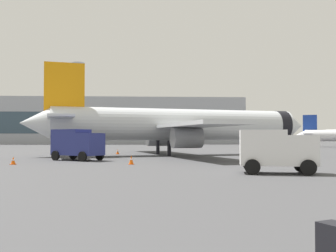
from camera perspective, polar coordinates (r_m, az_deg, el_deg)
The scene contains 7 objects.
airplane_at_gate at distance 47.17m, azimuth 1.36°, elevation 0.16°, with size 35.41×32.22×10.50m.
service_truck at distance 37.31m, azimuth -13.16°, elevation -2.46°, with size 5.21×4.50×2.90m.
cargo_van at distance 24.05m, azimuth 15.59°, elevation -3.28°, with size 4.72×3.08×2.60m.
safety_cone_mid at distance 33.20m, azimuth -21.72°, elevation -4.73°, with size 0.44×0.44×0.63m.
safety_cone_far at distance 50.11m, azimuth -7.38°, elevation -3.76°, with size 0.44×0.44×0.63m.
safety_cone_outer at distance 31.13m, azimuth -5.41°, elevation -4.97°, with size 0.44×0.44×0.73m.
terminal_building at distance 130.23m, azimuth -7.93°, elevation 0.73°, with size 83.98×17.48×26.84m.
Camera 1 is at (-0.06, -2.11, 2.15)m, focal length 41.63 mm.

